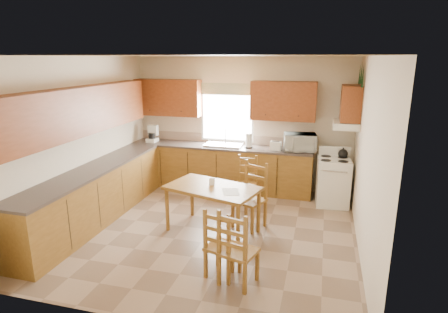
% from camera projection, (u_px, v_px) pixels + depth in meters
% --- Properties ---
extents(floor, '(4.50, 4.50, 0.00)m').
position_uv_depth(floor, '(210.00, 230.00, 6.00)').
color(floor, '#8A6F57').
rests_on(floor, ground).
extents(ceiling, '(4.50, 4.50, 0.00)m').
position_uv_depth(ceiling, '(208.00, 56.00, 5.30)').
color(ceiling, brown).
rests_on(ceiling, floor).
extents(wall_left, '(4.50, 4.50, 0.00)m').
position_uv_depth(wall_left, '(80.00, 140.00, 6.22)').
color(wall_left, beige).
rests_on(wall_left, floor).
extents(wall_right, '(4.50, 4.50, 0.00)m').
position_uv_depth(wall_right, '(367.00, 158.00, 5.09)').
color(wall_right, beige).
rests_on(wall_right, floor).
extents(wall_back, '(4.50, 4.50, 0.00)m').
position_uv_depth(wall_back, '(241.00, 123.00, 7.75)').
color(wall_back, beige).
rests_on(wall_back, floor).
extents(wall_front, '(4.50, 4.50, 0.00)m').
position_uv_depth(wall_front, '(139.00, 202.00, 3.55)').
color(wall_front, beige).
rests_on(wall_front, floor).
extents(lower_cab_back, '(3.75, 0.60, 0.88)m').
position_uv_depth(lower_cab_back, '(220.00, 168.00, 7.80)').
color(lower_cab_back, brown).
rests_on(lower_cab_back, floor).
extents(lower_cab_left, '(0.60, 3.60, 0.88)m').
position_uv_depth(lower_cab_left, '(96.00, 196.00, 6.24)').
color(lower_cab_left, brown).
rests_on(lower_cab_left, floor).
extents(counter_back, '(3.75, 0.63, 0.04)m').
position_uv_depth(counter_back, '(220.00, 147.00, 7.68)').
color(counter_back, '#433732').
rests_on(counter_back, lower_cab_back).
extents(counter_left, '(0.63, 3.60, 0.04)m').
position_uv_depth(counter_left, '(93.00, 169.00, 6.12)').
color(counter_left, '#433732').
rests_on(counter_left, lower_cab_left).
extents(backsplash, '(3.75, 0.01, 0.18)m').
position_uv_depth(backsplash, '(224.00, 138.00, 7.92)').
color(backsplash, gray).
rests_on(backsplash, counter_back).
extents(upper_cab_back_left, '(1.41, 0.33, 0.75)m').
position_uv_depth(upper_cab_back_left, '(168.00, 98.00, 7.85)').
color(upper_cab_back_left, brown).
rests_on(upper_cab_back_left, wall_back).
extents(upper_cab_back_right, '(1.25, 0.33, 0.75)m').
position_uv_depth(upper_cab_back_right, '(283.00, 101.00, 7.25)').
color(upper_cab_back_right, brown).
rests_on(upper_cab_back_right, wall_back).
extents(upper_cab_left, '(0.33, 3.60, 0.75)m').
position_uv_depth(upper_cab_left, '(80.00, 111.00, 5.91)').
color(upper_cab_left, brown).
rests_on(upper_cab_left, wall_left).
extents(upper_cab_stove, '(0.33, 0.62, 0.62)m').
position_uv_depth(upper_cab_stove, '(351.00, 103.00, 6.53)').
color(upper_cab_stove, brown).
rests_on(upper_cab_stove, wall_right).
extents(range_hood, '(0.44, 0.62, 0.12)m').
position_uv_depth(range_hood, '(346.00, 125.00, 6.64)').
color(range_hood, silver).
rests_on(range_hood, wall_right).
extents(window_frame, '(1.13, 0.02, 1.18)m').
position_uv_depth(window_frame, '(227.00, 113.00, 7.75)').
color(window_frame, silver).
rests_on(window_frame, wall_back).
extents(window_pane, '(1.05, 0.01, 1.10)m').
position_uv_depth(window_pane, '(227.00, 113.00, 7.74)').
color(window_pane, white).
rests_on(window_pane, wall_back).
extents(window_valance, '(1.19, 0.01, 0.24)m').
position_uv_depth(window_valance, '(227.00, 89.00, 7.59)').
color(window_valance, '#526837').
rests_on(window_valance, wall_back).
extents(sink_basin, '(0.75, 0.45, 0.04)m').
position_uv_depth(sink_basin, '(224.00, 145.00, 7.65)').
color(sink_basin, silver).
rests_on(sink_basin, counter_back).
extents(pine_decal_a, '(0.22, 0.22, 0.36)m').
position_uv_depth(pine_decal_a, '(363.00, 76.00, 6.07)').
color(pine_decal_a, '#133614').
rests_on(pine_decal_a, wall_right).
extents(pine_decal_b, '(0.22, 0.22, 0.36)m').
position_uv_depth(pine_decal_b, '(361.00, 73.00, 6.36)').
color(pine_decal_b, '#133614').
rests_on(pine_decal_b, wall_right).
extents(pine_decal_c, '(0.22, 0.22, 0.36)m').
position_uv_depth(pine_decal_c, '(360.00, 74.00, 6.67)').
color(pine_decal_c, '#133614').
rests_on(pine_decal_c, wall_right).
extents(stove, '(0.63, 0.65, 0.86)m').
position_uv_depth(stove, '(333.00, 182.00, 6.94)').
color(stove, silver).
rests_on(stove, floor).
extents(coffeemaker, '(0.27, 0.30, 0.37)m').
position_uv_depth(coffeemaker, '(152.00, 133.00, 7.97)').
color(coffeemaker, silver).
rests_on(coffeemaker, counter_back).
extents(paper_towel, '(0.14, 0.14, 0.29)m').
position_uv_depth(paper_towel, '(249.00, 141.00, 7.46)').
color(paper_towel, white).
rests_on(paper_towel, counter_back).
extents(toaster, '(0.22, 0.15, 0.17)m').
position_uv_depth(toaster, '(276.00, 146.00, 7.28)').
color(toaster, silver).
rests_on(toaster, counter_back).
extents(microwave, '(0.62, 0.49, 0.33)m').
position_uv_depth(microwave, '(300.00, 142.00, 7.21)').
color(microwave, silver).
rests_on(microwave, counter_back).
extents(dining_table, '(1.55, 1.14, 0.75)m').
position_uv_depth(dining_table, '(213.00, 209.00, 5.86)').
color(dining_table, brown).
rests_on(dining_table, floor).
extents(chair_near_left, '(0.46, 0.45, 0.91)m').
position_uv_depth(chair_near_left, '(223.00, 242.00, 4.64)').
color(chair_near_left, brown).
rests_on(chair_near_left, floor).
extents(chair_near_right, '(0.50, 0.49, 0.97)m').
position_uv_depth(chair_near_right, '(239.00, 247.00, 4.47)').
color(chair_near_right, brown).
rests_on(chair_near_right, floor).
extents(chair_far_left, '(0.58, 0.57, 1.06)m').
position_uv_depth(chair_far_left, '(249.00, 196.00, 5.97)').
color(chair_far_left, brown).
rests_on(chair_far_left, floor).
extents(chair_far_right, '(0.40, 0.39, 0.91)m').
position_uv_depth(chair_far_right, '(246.00, 181.00, 6.92)').
color(chair_far_right, brown).
rests_on(chair_far_right, floor).
extents(table_paper, '(0.33, 0.37, 0.00)m').
position_uv_depth(table_paper, '(231.00, 192.00, 5.55)').
color(table_paper, white).
rests_on(table_paper, dining_table).
extents(table_card, '(0.09, 0.05, 0.12)m').
position_uv_depth(table_card, '(212.00, 182.00, 5.82)').
color(table_card, white).
rests_on(table_card, dining_table).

